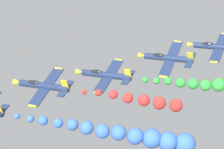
{
  "coord_description": "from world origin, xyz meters",
  "views": [
    {
      "loc": [
        -74.53,
        -33.78,
        97.59
      ],
      "look_at": [
        0.0,
        0.0,
        75.62
      ],
      "focal_mm": 80.71,
      "sensor_mm": 36.0,
      "label": 1
    }
  ],
  "objects_px": {
    "airplane_right_inner": "(43,86)",
    "airplane_right_outer": "(168,58)",
    "airplane_left_outer": "(105,75)",
    "airplane_trailing": "(217,47)"
  },
  "relations": [
    {
      "from": "airplane_left_outer",
      "to": "airplane_trailing",
      "type": "height_order",
      "value": "airplane_trailing"
    },
    {
      "from": "airplane_right_outer",
      "to": "airplane_left_outer",
      "type": "bearing_deg",
      "value": 139.45
    },
    {
      "from": "airplane_right_inner",
      "to": "airplane_trailing",
      "type": "distance_m",
      "value": 34.02
    },
    {
      "from": "airplane_left_outer",
      "to": "airplane_trailing",
      "type": "distance_m",
      "value": 22.93
    },
    {
      "from": "airplane_right_inner",
      "to": "airplane_right_outer",
      "type": "distance_m",
      "value": 23.46
    },
    {
      "from": "airplane_left_outer",
      "to": "airplane_right_outer",
      "type": "bearing_deg",
      "value": -40.55
    },
    {
      "from": "airplane_right_inner",
      "to": "airplane_trailing",
      "type": "xyz_separation_m",
      "value": [
        25.71,
        -22.02,
        3.4
      ]
    },
    {
      "from": "airplane_right_inner",
      "to": "airplane_right_outer",
      "type": "xyz_separation_m",
      "value": [
        17.84,
        -15.07,
        2.25
      ]
    },
    {
      "from": "airplane_left_outer",
      "to": "airplane_right_outer",
      "type": "relative_size",
      "value": 1.0
    },
    {
      "from": "airplane_left_outer",
      "to": "airplane_right_outer",
      "type": "distance_m",
      "value": 12.36
    }
  ]
}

